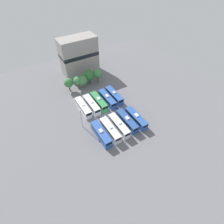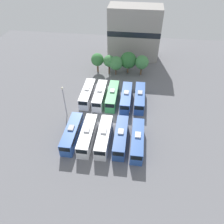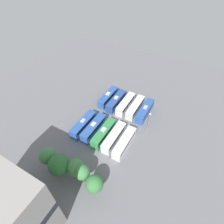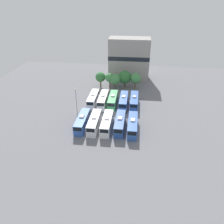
{
  "view_description": "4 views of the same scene",
  "coord_description": "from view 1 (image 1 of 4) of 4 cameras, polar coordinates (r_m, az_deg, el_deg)",
  "views": [
    {
      "loc": [
        -23.13,
        -41.09,
        48.85
      ],
      "look_at": [
        1.28,
        -0.51,
        1.83
      ],
      "focal_mm": 28.0,
      "sensor_mm": 36.0,
      "label": 1
    },
    {
      "loc": [
        5.97,
        -39.96,
        37.23
      ],
      "look_at": [
        0.77,
        -0.12,
        2.5
      ],
      "focal_mm": 35.0,
      "sensor_mm": 36.0,
      "label": 2
    },
    {
      "loc": [
        -18.52,
        35.43,
        42.52
      ],
      "look_at": [
        1.86,
        -1.01,
        2.35
      ],
      "focal_mm": 28.0,
      "sensor_mm": 36.0,
      "label": 3
    },
    {
      "loc": [
        7.69,
        -60.17,
        35.06
      ],
      "look_at": [
        0.58,
        -0.67,
        1.51
      ],
      "focal_mm": 35.0,
      "sensor_mm": 36.0,
      "label": 4
    }
  ],
  "objects": [
    {
      "name": "bus_8",
      "position": [
        72.62,
        -1.56,
        4.36
      ],
      "size": [
        2.64,
        10.89,
        3.57
      ],
      "color": "#2D56A8",
      "rests_on": "ground_plane"
    },
    {
      "name": "bus_0",
      "position": [
        59.95,
        -3.6,
        -7.08
      ],
      "size": [
        2.64,
        10.89,
        3.57
      ],
      "color": "#2D56A8",
      "rests_on": "ground_plane"
    },
    {
      "name": "bus_6",
      "position": [
        70.38,
        -6.7,
        2.44
      ],
      "size": [
        2.64,
        10.89,
        3.57
      ],
      "color": "silver",
      "rests_on": "ground_plane"
    },
    {
      "name": "tree_4",
      "position": [
        83.31,
        -4.77,
        12.39
      ],
      "size": [
        4.29,
        4.29,
        6.58
      ],
      "color": "brown",
      "rests_on": "ground_plane"
    },
    {
      "name": "bus_1",
      "position": [
        60.93,
        -0.6,
        -5.8
      ],
      "size": [
        2.64,
        10.89,
        3.57
      ],
      "color": "silver",
      "rests_on": "ground_plane"
    },
    {
      "name": "bus_4",
      "position": [
        65.22,
        7.84,
        -1.96
      ],
      "size": [
        2.64,
        10.89,
        3.57
      ],
      "color": "#2D56A8",
      "rests_on": "ground_plane"
    },
    {
      "name": "bus_5",
      "position": [
        69.66,
        -9.4,
        1.54
      ],
      "size": [
        2.64,
        10.89,
        3.57
      ],
      "color": "silver",
      "rests_on": "ground_plane"
    },
    {
      "name": "tree_2",
      "position": [
        80.11,
        -9.58,
        10.16
      ],
      "size": [
        4.31,
        4.31,
        6.25
      ],
      "color": "brown",
      "rests_on": "ground_plane"
    },
    {
      "name": "bus_7",
      "position": [
        71.52,
        -4.32,
        3.47
      ],
      "size": [
        2.64,
        10.89,
        3.57
      ],
      "color": "#338C4C",
      "rests_on": "ground_plane"
    },
    {
      "name": "light_pole",
      "position": [
        60.7,
        -10.12,
        -1.22
      ],
      "size": [
        0.6,
        0.6,
        8.74
      ],
      "color": "gray",
      "rests_on": "ground_plane"
    },
    {
      "name": "tree_1",
      "position": [
        79.61,
        -11.21,
        9.99
      ],
      "size": [
        3.64,
        3.64,
        6.32
      ],
      "color": "brown",
      "rests_on": "ground_plane"
    },
    {
      "name": "bus_3",
      "position": [
        63.87,
        4.92,
        -2.91
      ],
      "size": [
        2.64,
        10.89,
        3.57
      ],
      "color": "#284C93",
      "rests_on": "ground_plane"
    },
    {
      "name": "tree_0",
      "position": [
        79.49,
        -14.0,
        9.23
      ],
      "size": [
        4.04,
        4.04,
        6.32
      ],
      "color": "brown",
      "rests_on": "ground_plane"
    },
    {
      "name": "bus_2",
      "position": [
        62.23,
        2.29,
        -4.41
      ],
      "size": [
        2.64,
        10.89,
        3.57
      ],
      "color": "silver",
      "rests_on": "ground_plane"
    },
    {
      "name": "depot_building",
      "position": [
        89.9,
        -10.75,
        17.65
      ],
      "size": [
        17.53,
        8.32,
        17.62
      ],
      "color": "gray",
      "rests_on": "ground_plane"
    },
    {
      "name": "bus_9",
      "position": [
        74.27,
        0.71,
        5.45
      ],
      "size": [
        2.64,
        10.89,
        3.57
      ],
      "color": "#2D56A8",
      "rests_on": "ground_plane"
    },
    {
      "name": "worker_person",
      "position": [
        70.07,
        1.82,
        1.41
      ],
      "size": [
        0.36,
        0.36,
        1.61
      ],
      "color": "#333338",
      "rests_on": "ground_plane"
    },
    {
      "name": "ground_plane",
      "position": [
        67.89,
        -1.15,
        -1.23
      ],
      "size": [
        107.83,
        107.83,
        0.0
      ],
      "primitive_type": "plane",
      "color": "slate"
    },
    {
      "name": "tree_3",
      "position": [
        82.26,
        -7.67,
        11.75
      ],
      "size": [
        5.2,
        5.2,
        7.12
      ],
      "color": "brown",
      "rests_on": "ground_plane"
    }
  ]
}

